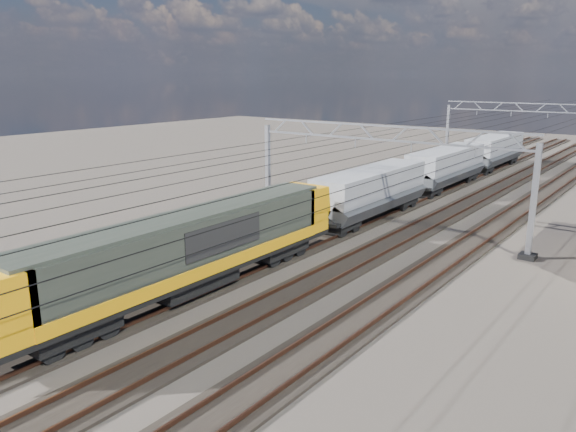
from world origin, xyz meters
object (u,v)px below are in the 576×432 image
Objects in this scene: catenary_gantry_far at (527,131)px; locomotive at (189,248)px; hopper_wagon_lead at (371,190)px; hopper_wagon_mid at (446,165)px; hopper_wagon_third at (495,149)px; catenary_gantry_mid at (381,174)px; trackside_cabinet at (109,251)px.

catenary_gantry_far is 0.94× the size of locomotive.
hopper_wagon_lead is (-2.00, -33.56, -1.67)m from catenary_gantry_far.
hopper_wagon_third is (0.00, 14.20, 0.00)m from hopper_wagon_mid.
catenary_gantry_mid is at bearing -50.70° from hopper_wagon_lead.
catenary_gantry_far is 1.53× the size of hopper_wagon_mid.
locomotive is at bearing -97.47° from catenary_gantry_mid.
catenary_gantry_far is at bearing 67.20° from trackside_cabinet.
catenary_gantry_mid is at bearing -83.15° from hopper_wagon_mid.
catenary_gantry_far is (0.00, 36.00, 0.00)m from catenary_gantry_mid.
locomotive reaches higher than hopper_wagon_mid.
catenary_gantry_far is at bearing 87.77° from locomotive.
hopper_wagon_lead is at bearing 90.00° from locomotive.
hopper_wagon_lead is 18.87m from trackside_cabinet.
trackside_cabinet is at bearing -179.01° from locomotive.
hopper_wagon_lead is at bearing -90.00° from hopper_wagon_third.
hopper_wagon_third is at bearing 90.00° from hopper_wagon_mid.
locomotive is at bearing -92.23° from catenary_gantry_far.
catenary_gantry_far reaches higher than hopper_wagon_third.
hopper_wagon_mid is 1.00× the size of hopper_wagon_third.
locomotive is 1.62× the size of hopper_wagon_third.
hopper_wagon_mid is 32.61m from trackside_cabinet.
catenary_gantry_mid is 3.57m from hopper_wagon_lead.
locomotive reaches higher than trackside_cabinet.
catenary_gantry_far is at bearing 68.79° from hopper_wagon_third.
catenary_gantry_mid reaches higher than locomotive.
catenary_gantry_mid reaches higher than hopper_wagon_mid.
hopper_wagon_lead and hopper_wagon_third have the same top height.
hopper_wagon_mid is (-2.00, -19.36, -1.67)m from catenary_gantry_far.
hopper_wagon_mid is (-0.00, 31.90, -0.09)m from locomotive.
trackside_cabinet is (-8.14, -15.36, -2.90)m from catenary_gantry_mid.
hopper_wagon_mid is at bearing 90.00° from locomotive.
hopper_wagon_third is 46.62m from trackside_cabinet.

